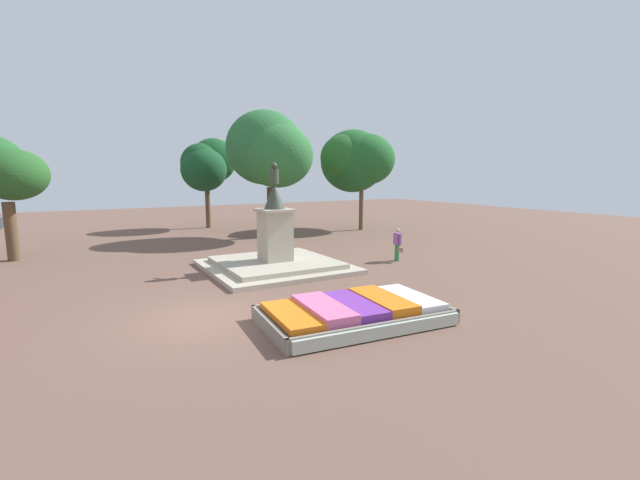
% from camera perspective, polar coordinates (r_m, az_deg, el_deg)
% --- Properties ---
extents(ground_plane, '(86.47, 86.47, 0.00)m').
position_cam_1_polar(ground_plane, '(12.92, -15.19, -10.03)').
color(ground_plane, brown).
extents(flower_planter, '(5.32, 3.35, 0.63)m').
position_cam_1_polar(flower_planter, '(12.14, 4.68, -9.63)').
color(flower_planter, '#38281C').
rests_on(flower_planter, ground_plane).
extents(statue_monument, '(5.75, 5.75, 4.57)m').
position_cam_1_polar(statue_monument, '(18.66, -5.97, -1.80)').
color(statue_monument, '#B3A994').
rests_on(statue_monument, ground_plane).
extents(pedestrian_with_handbag, '(0.28, 0.73, 1.56)m').
position_cam_1_polar(pedestrian_with_handbag, '(20.57, 10.29, -0.37)').
color(pedestrian_with_handbag, '#338C4C').
rests_on(pedestrian_with_handbag, ground_plane).
extents(park_tree_far_left, '(5.42, 5.48, 7.30)m').
position_cam_1_polar(park_tree_far_left, '(31.99, 4.72, 10.59)').
color(park_tree_far_left, brown).
rests_on(park_tree_far_left, ground_plane).
extents(park_tree_far_right, '(4.32, 3.98, 6.74)m').
position_cam_1_polar(park_tree_far_right, '(33.42, -14.89, 9.68)').
color(park_tree_far_right, brown).
rests_on(park_tree_far_right, ground_plane).
extents(park_tree_street_side, '(5.02, 5.91, 8.08)m').
position_cam_1_polar(park_tree_street_side, '(27.64, -6.70, 11.68)').
color(park_tree_street_side, '#4C3823').
rests_on(park_tree_street_side, ground_plane).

